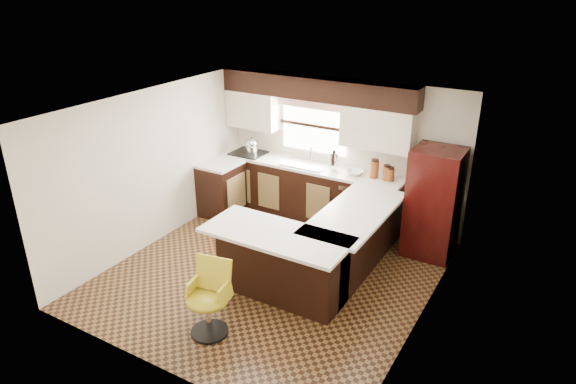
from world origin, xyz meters
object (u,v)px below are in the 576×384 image
Objects in this scene: peninsula_return at (282,264)px; bar_chair at (207,300)px; refrigerator at (434,203)px; peninsula_long at (350,243)px.

bar_chair is at bearing -106.50° from peninsula_return.
bar_chair reaches higher than peninsula_return.
peninsula_return is 1.00× the size of refrigerator.
refrigerator reaches higher than peninsula_long.
peninsula_long is 2.26m from bar_chair.
peninsula_long is 1.18× the size of peninsula_return.
peninsula_long is 1.42m from refrigerator.
refrigerator reaches higher than peninsula_return.
peninsula_long is at bearing -127.07° from refrigerator.
bar_chair is at bearing -117.85° from refrigerator.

